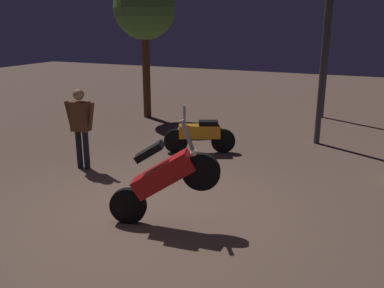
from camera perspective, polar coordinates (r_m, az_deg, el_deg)
ground_plane at (r=6.87m, az=-6.04°, el=-9.25°), size 40.00×40.00×0.00m
motorcycle_red_foreground at (r=6.19m, az=-3.90°, el=-4.63°), size 1.60×0.64×1.63m
motorcycle_orange_parked_left at (r=9.73m, az=1.06°, el=1.32°), size 1.55×0.79×1.11m
person_rider_beside at (r=8.82m, az=-14.85°, el=2.90°), size 0.67×0.30×1.66m
streetlamp_near at (r=10.65m, az=17.82°, el=15.73°), size 0.36×0.36×4.65m
streetlamp_far at (r=13.83m, az=18.14°, el=15.78°), size 0.36×0.36×4.71m
tree_left_bg at (r=13.28m, az=-6.46°, el=17.64°), size 1.86×1.86×4.26m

